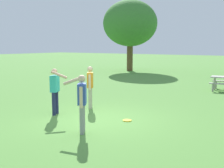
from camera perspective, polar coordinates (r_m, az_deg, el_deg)
name	(u,v)px	position (r m, az deg, el deg)	size (l,w,h in m)	color
ground_plane	(98,120)	(9.38, -2.81, -7.29)	(120.00, 120.00, 0.00)	#568E3D
person_thrower	(90,84)	(10.92, -4.44, -0.08)	(0.40, 0.52, 1.64)	#B7AD93
person_catcher	(82,99)	(7.87, -6.17, -3.09)	(0.83, 0.52, 1.64)	gray
person_bystander	(55,88)	(10.10, -11.42, -0.76)	(0.81, 0.57, 1.64)	#1E234C
frisbee	(127,120)	(9.28, 3.08, -7.36)	(0.29, 0.29, 0.03)	yellow
tree_tall_left	(130,24)	(26.88, 3.68, 12.12)	(5.04, 5.04, 6.59)	brown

